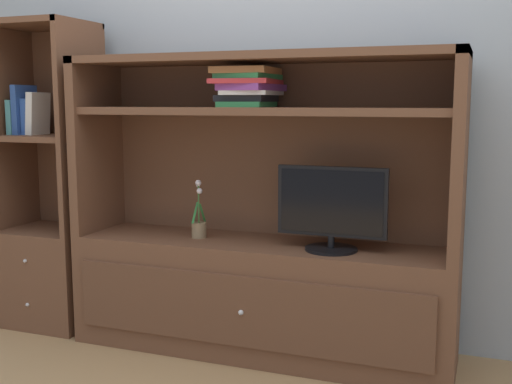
{
  "coord_description": "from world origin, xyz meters",
  "views": [
    {
      "loc": [
        1.02,
        -2.38,
        1.22
      ],
      "look_at": [
        0.0,
        0.35,
        0.8
      ],
      "focal_mm": 44.08,
      "sensor_mm": 36.0,
      "label": 1
    }
  ],
  "objects_px": {
    "media_console": "(260,260)",
    "bookshelf_tall": "(52,228)",
    "potted_plant": "(199,224)",
    "upright_book_row": "(28,114)",
    "tv_monitor": "(332,208)",
    "magazine_stack": "(248,86)"
  },
  "relations": [
    {
      "from": "potted_plant",
      "to": "magazine_stack",
      "type": "xyz_separation_m",
      "value": [
        0.26,
        0.02,
        0.67
      ]
    },
    {
      "from": "potted_plant",
      "to": "upright_book_row",
      "type": "xyz_separation_m",
      "value": [
        -1.02,
        0.02,
        0.54
      ]
    },
    {
      "from": "media_console",
      "to": "bookshelf_tall",
      "type": "relative_size",
      "value": 1.13
    },
    {
      "from": "tv_monitor",
      "to": "bookshelf_tall",
      "type": "xyz_separation_m",
      "value": [
        -1.59,
        0.06,
        -0.21
      ]
    },
    {
      "from": "potted_plant",
      "to": "bookshelf_tall",
      "type": "xyz_separation_m",
      "value": [
        -0.91,
        0.03,
        -0.09
      ]
    },
    {
      "from": "media_console",
      "to": "upright_book_row",
      "type": "relative_size",
      "value": 6.94
    },
    {
      "from": "potted_plant",
      "to": "bookshelf_tall",
      "type": "relative_size",
      "value": 0.18
    },
    {
      "from": "magazine_stack",
      "to": "potted_plant",
      "type": "bearing_deg",
      "value": -176.08
    },
    {
      "from": "potted_plant",
      "to": "bookshelf_tall",
      "type": "height_order",
      "value": "bookshelf_tall"
    },
    {
      "from": "upright_book_row",
      "to": "potted_plant",
      "type": "bearing_deg",
      "value": -0.91
    },
    {
      "from": "tv_monitor",
      "to": "upright_book_row",
      "type": "relative_size",
      "value": 1.88
    },
    {
      "from": "media_console",
      "to": "tv_monitor",
      "type": "xyz_separation_m",
      "value": [
        0.36,
        -0.06,
        0.29
      ]
    },
    {
      "from": "magazine_stack",
      "to": "bookshelf_tall",
      "type": "relative_size",
      "value": 0.22
    },
    {
      "from": "media_console",
      "to": "upright_book_row",
      "type": "distance_m",
      "value": 1.51
    },
    {
      "from": "media_console",
      "to": "bookshelf_tall",
      "type": "distance_m",
      "value": 1.23
    },
    {
      "from": "tv_monitor",
      "to": "bookshelf_tall",
      "type": "distance_m",
      "value": 1.61
    },
    {
      "from": "potted_plant",
      "to": "media_console",
      "type": "bearing_deg",
      "value": 4.29
    },
    {
      "from": "potted_plant",
      "to": "magazine_stack",
      "type": "height_order",
      "value": "magazine_stack"
    },
    {
      "from": "magazine_stack",
      "to": "bookshelf_tall",
      "type": "bearing_deg",
      "value": 179.52
    },
    {
      "from": "potted_plant",
      "to": "bookshelf_tall",
      "type": "distance_m",
      "value": 0.92
    },
    {
      "from": "potted_plant",
      "to": "tv_monitor",
      "type": "bearing_deg",
      "value": -2.97
    },
    {
      "from": "media_console",
      "to": "potted_plant",
      "type": "relative_size",
      "value": 6.39
    }
  ]
}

